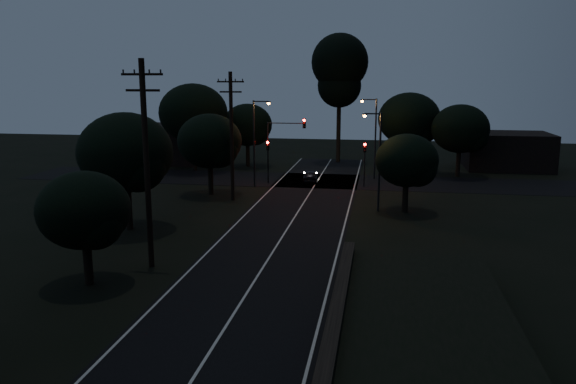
% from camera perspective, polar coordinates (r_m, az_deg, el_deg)
% --- Properties ---
extents(road_surface, '(60.00, 70.00, 0.03)m').
position_cam_1_polar(road_surface, '(45.02, 1.48, -1.31)').
color(road_surface, black).
rests_on(road_surface, ground).
extents(utility_pole_mid, '(2.20, 0.30, 11.00)m').
position_cam_1_polar(utility_pole_mid, '(30.19, -14.19, 3.01)').
color(utility_pole_mid, black).
rests_on(utility_pole_mid, ground).
extents(utility_pole_far, '(2.20, 0.30, 10.50)m').
position_cam_1_polar(utility_pole_far, '(46.18, -5.76, 5.85)').
color(utility_pole_far, black).
rests_on(utility_pole_far, ground).
extents(tree_left_b, '(4.46, 4.46, 5.67)m').
position_cam_1_polar(tree_left_b, '(28.67, -19.82, -1.98)').
color(tree_left_b, black).
rests_on(tree_left_b, ground).
extents(tree_left_c, '(6.21, 6.21, 7.85)m').
position_cam_1_polar(tree_left_c, '(38.24, -15.95, 3.65)').
color(tree_left_c, black).
rests_on(tree_left_c, ground).
extents(tree_left_d, '(5.54, 5.54, 7.02)m').
position_cam_1_polar(tree_left_d, '(48.72, -7.79, 4.99)').
color(tree_left_d, black).
rests_on(tree_left_d, ground).
extents(tree_far_nw, '(5.63, 5.63, 7.14)m').
position_cam_1_polar(tree_far_nw, '(64.21, -4.00, 6.70)').
color(tree_far_nw, black).
rests_on(tree_far_nw, ground).
extents(tree_far_w, '(7.39, 7.39, 9.43)m').
position_cam_1_polar(tree_far_w, '(61.59, -9.41, 7.78)').
color(tree_far_w, black).
rests_on(tree_far_w, ground).
extents(tree_far_ne, '(6.70, 6.70, 8.47)m').
position_cam_1_polar(tree_far_ne, '(62.47, 12.43, 7.12)').
color(tree_far_ne, black).
rests_on(tree_far_ne, ground).
extents(tree_far_e, '(5.82, 5.82, 7.38)m').
position_cam_1_polar(tree_far_e, '(60.03, 17.30, 6.03)').
color(tree_far_e, black).
rests_on(tree_far_e, ground).
extents(tree_right_a, '(4.68, 4.68, 5.95)m').
position_cam_1_polar(tree_right_a, '(42.76, 12.20, 2.99)').
color(tree_right_a, black).
rests_on(tree_right_a, ground).
extents(tall_pine, '(6.66, 6.66, 15.13)m').
position_cam_1_polar(tall_pine, '(67.55, 5.26, 12.26)').
color(tall_pine, black).
rests_on(tall_pine, ground).
extents(building_left, '(10.00, 8.00, 4.40)m').
position_cam_1_polar(building_left, '(69.86, -12.57, 4.85)').
color(building_left, black).
rests_on(building_left, ground).
extents(building_right, '(9.00, 7.00, 4.00)m').
position_cam_1_polar(building_right, '(67.31, 21.37, 3.92)').
color(building_right, black).
rests_on(building_right, ground).
extents(signal_left, '(0.28, 0.35, 4.10)m').
position_cam_1_polar(signal_left, '(53.89, -2.05, 3.88)').
color(signal_left, black).
rests_on(signal_left, ground).
extents(signal_right, '(0.28, 0.35, 4.10)m').
position_cam_1_polar(signal_right, '(52.86, 7.79, 3.63)').
color(signal_right, black).
rests_on(signal_right, ground).
extents(signal_mast, '(3.70, 0.35, 6.25)m').
position_cam_1_polar(signal_mast, '(53.41, -0.28, 5.44)').
color(signal_mast, black).
rests_on(signal_mast, ground).
extents(streetlight_a, '(1.66, 0.26, 8.00)m').
position_cam_1_polar(streetlight_a, '(51.90, -3.27, 5.57)').
color(streetlight_a, black).
rests_on(streetlight_a, ground).
extents(streetlight_b, '(1.66, 0.26, 8.00)m').
position_cam_1_polar(streetlight_b, '(56.62, 8.69, 5.96)').
color(streetlight_b, black).
rests_on(streetlight_b, ground).
extents(streetlight_c, '(1.46, 0.26, 7.50)m').
position_cam_1_polar(streetlight_c, '(42.74, 9.08, 3.77)').
color(streetlight_c, black).
rests_on(streetlight_c, ground).
extents(car, '(1.75, 3.58, 1.18)m').
position_cam_1_polar(car, '(54.67, 2.26, 1.61)').
color(car, black).
rests_on(car, ground).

